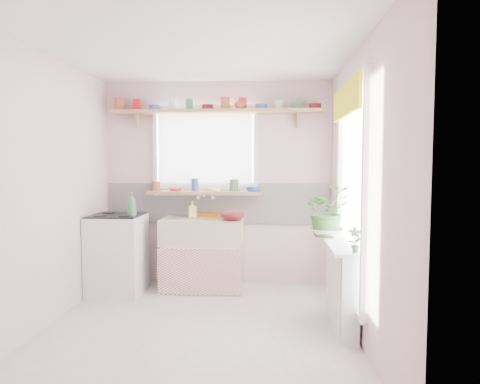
{
  "coord_description": "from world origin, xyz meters",
  "views": [
    {
      "loc": [
        0.62,
        -3.69,
        1.51
      ],
      "look_at": [
        0.34,
        0.55,
        1.21
      ],
      "focal_mm": 32.0,
      "sensor_mm": 36.0,
      "label": 1
    }
  ],
  "objects": [
    {
      "name": "room",
      "position": [
        0.66,
        0.86,
        1.37
      ],
      "size": [
        3.2,
        3.2,
        3.2
      ],
      "color": "silver",
      "rests_on": "ground"
    },
    {
      "name": "sink_unit",
      "position": [
        -0.15,
        1.29,
        0.43
      ],
      "size": [
        0.95,
        0.65,
        1.11
      ],
      "color": "white",
      "rests_on": "ground"
    },
    {
      "name": "cooker",
      "position": [
        -1.1,
        1.05,
        0.46
      ],
      "size": [
        0.58,
        0.58,
        0.93
      ],
      "color": "white",
      "rests_on": "ground"
    },
    {
      "name": "radiator_ledge",
      "position": [
        1.3,
        0.2,
        0.4
      ],
      "size": [
        0.22,
        0.95,
        0.78
      ],
      "color": "white",
      "rests_on": "ground"
    },
    {
      "name": "windowsill",
      "position": [
        -0.15,
        1.48,
        1.14
      ],
      "size": [
        1.4,
        0.22,
        0.04
      ],
      "primitive_type": "cube",
      "color": "tan",
      "rests_on": "room"
    },
    {
      "name": "pine_shelf",
      "position": [
        0.0,
        1.47,
        2.12
      ],
      "size": [
        2.52,
        0.24,
        0.04
      ],
      "primitive_type": "cube",
      "color": "tan",
      "rests_on": "room"
    },
    {
      "name": "shelf_crockery",
      "position": [
        -0.04,
        1.47,
        2.19
      ],
      "size": [
        2.47,
        0.11,
        0.12
      ],
      "color": "#A55133",
      "rests_on": "pine_shelf"
    },
    {
      "name": "sill_crockery",
      "position": [
        -0.2,
        1.48,
        1.21
      ],
      "size": [
        1.35,
        0.11,
        0.12
      ],
      "color": "#A55133",
      "rests_on": "windowsill"
    },
    {
      "name": "dish_tray",
      "position": [
        -0.06,
        1.5,
        0.87
      ],
      "size": [
        0.5,
        0.43,
        0.04
      ],
      "primitive_type": "cube",
      "rotation": [
        0.0,
        0.0,
        -0.3
      ],
      "color": "#CB6312",
      "rests_on": "sink_unit"
    },
    {
      "name": "colander",
      "position": [
        0.22,
        1.1,
        0.91
      ],
      "size": [
        0.34,
        0.34,
        0.12
      ],
      "primitive_type": "ellipsoid",
      "rotation": [
        0.0,
        0.0,
        -0.31
      ],
      "color": "maroon",
      "rests_on": "sink_unit"
    },
    {
      "name": "jade_plant",
      "position": [
        1.21,
        0.57,
        1.03
      ],
      "size": [
        0.56,
        0.51,
        0.52
      ],
      "primitive_type": "imported",
      "rotation": [
        0.0,
        0.0,
        0.26
      ],
      "color": "#3A6B2A",
      "rests_on": "radiator_ledge"
    },
    {
      "name": "fruit_bowl",
      "position": [
        1.21,
        0.57,
        0.81
      ],
      "size": [
        0.35,
        0.35,
        0.08
      ],
      "primitive_type": "imported",
      "rotation": [
        0.0,
        0.0,
        -0.08
      ],
      "color": "white",
      "rests_on": "radiator_ledge"
    },
    {
      "name": "herb_pot",
      "position": [
        1.33,
        -0.2,
        0.88
      ],
      "size": [
        0.12,
        0.09,
        0.21
      ],
      "primitive_type": "imported",
      "rotation": [
        0.0,
        0.0,
        0.09
      ],
      "color": "#316127",
      "rests_on": "radiator_ledge"
    },
    {
      "name": "soap_bottle_sink",
      "position": [
        -0.28,
        1.36,
        0.95
      ],
      "size": [
        0.11,
        0.12,
        0.2
      ],
      "primitive_type": "imported",
      "rotation": [
        0.0,
        0.0,
        0.35
      ],
      "color": "#F2EF6B",
      "rests_on": "sink_unit"
    },
    {
      "name": "sill_cup",
      "position": [
        -0.74,
        1.54,
        1.21
      ],
      "size": [
        0.15,
        0.15,
        0.09
      ],
      "primitive_type": "imported",
      "rotation": [
        0.0,
        0.0,
        -0.35
      ],
      "color": "beige",
      "rests_on": "windowsill"
    },
    {
      "name": "sill_bowl",
      "position": [
        0.45,
        1.42,
        1.19
      ],
      "size": [
        0.18,
        0.18,
        0.05
      ],
      "primitive_type": "imported",
      "rotation": [
        0.0,
        0.0,
        -0.04
      ],
      "color": "#3461AB",
      "rests_on": "windowsill"
    },
    {
      "name": "shelf_vase",
      "position": [
        0.29,
        1.41,
        2.21
      ],
      "size": [
        0.17,
        0.17,
        0.14
      ],
      "primitive_type": "imported",
      "rotation": [
        0.0,
        0.0,
        -0.29
      ],
      "color": "#963E2E",
      "rests_on": "pine_shelf"
    },
    {
      "name": "cooker_bottle",
      "position": [
        -0.88,
        0.92,
        1.05
      ],
      "size": [
        0.13,
        0.13,
        0.27
      ],
      "primitive_type": "imported",
      "rotation": [
        0.0,
        0.0,
        -0.38
      ],
      "color": "#408050",
      "rests_on": "cooker"
    },
    {
      "name": "fruit",
      "position": [
        1.22,
        0.58,
        0.88
      ],
      "size": [
        0.2,
        0.14,
        0.1
      ],
      "color": "#E75613",
      "rests_on": "fruit_bowl"
    }
  ]
}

